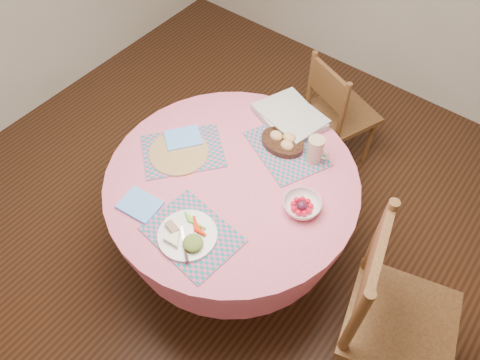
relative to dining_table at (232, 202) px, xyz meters
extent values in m
plane|color=#331C0F|center=(0.00, 0.00, -0.56)|extent=(4.00, 4.00, 0.00)
cylinder|color=#E36A7D|center=(0.00, 0.00, 0.17)|extent=(1.24, 1.24, 0.04)
cone|color=#E36A7D|center=(0.00, 0.00, 0.00)|extent=(1.24, 1.24, 0.30)
cylinder|color=black|center=(0.00, 0.00, -0.34)|extent=(0.14, 0.14, 0.44)
cylinder|color=black|center=(0.00, 0.00, -0.53)|extent=(0.56, 0.56, 0.06)
cube|color=brown|center=(0.98, -0.03, -0.05)|extent=(0.58, 0.60, 0.04)
cylinder|color=brown|center=(1.11, 0.22, -0.30)|extent=(0.05, 0.05, 0.50)
cylinder|color=brown|center=(0.74, 0.12, -0.30)|extent=(0.05, 0.05, 0.50)
cylinder|color=brown|center=(0.82, -0.28, 0.23)|extent=(0.05, 0.05, 0.56)
cylinder|color=brown|center=(0.72, 0.11, 0.23)|extent=(0.05, 0.05, 0.56)
cube|color=brown|center=(0.77, -0.08, 0.34)|extent=(0.14, 0.40, 0.27)
cube|color=brown|center=(0.05, 1.07, -0.16)|extent=(0.50, 0.49, 0.04)
cylinder|color=brown|center=(0.26, 1.15, -0.36)|extent=(0.05, 0.05, 0.40)
cylinder|color=brown|center=(-0.04, 1.27, -0.36)|extent=(0.05, 0.05, 0.40)
cylinder|color=brown|center=(0.15, 0.87, -0.36)|extent=(0.05, 0.05, 0.40)
cylinder|color=brown|center=(-0.15, 0.99, -0.36)|extent=(0.05, 0.05, 0.40)
cylinder|color=brown|center=(0.14, 0.85, 0.06)|extent=(0.05, 0.05, 0.44)
cylinder|color=brown|center=(-0.15, 0.97, 0.06)|extent=(0.05, 0.05, 0.44)
cube|color=brown|center=(-0.01, 0.91, 0.15)|extent=(0.30, 0.14, 0.21)
cube|color=#147373|center=(0.06, -0.35, 0.20)|extent=(0.43, 0.34, 0.01)
cube|color=#147373|center=(-0.30, -0.02, 0.20)|extent=(0.49, 0.50, 0.01)
cube|color=#147373|center=(0.10, 0.32, 0.20)|extent=(0.49, 0.44, 0.01)
cylinder|color=#90633E|center=(-0.31, -0.04, 0.20)|extent=(0.30, 0.30, 0.01)
cube|color=#61A3FB|center=(-0.24, -0.38, 0.20)|extent=(0.19, 0.16, 0.01)
cube|color=#61A3FB|center=(-0.36, 0.04, 0.21)|extent=(0.22, 0.23, 0.01)
cylinder|color=white|center=(0.05, -0.37, 0.21)|extent=(0.26, 0.26, 0.01)
ellipsoid|color=#30501B|center=(0.11, -0.38, 0.23)|extent=(0.11, 0.11, 0.04)
cylinder|color=#F0E2C0|center=(0.04, -0.44, 0.23)|extent=(0.10, 0.10, 0.02)
cube|color=#926954|center=(-0.02, -0.41, 0.23)|extent=(0.07, 0.05, 0.02)
cube|color=silver|center=(0.07, -0.40, 0.22)|extent=(0.12, 0.10, 0.00)
cylinder|color=black|center=(0.07, 0.33, 0.22)|extent=(0.23, 0.23, 0.03)
ellipsoid|color=tan|center=(0.03, 0.33, 0.25)|extent=(0.07, 0.06, 0.05)
ellipsoid|color=tan|center=(0.09, 0.36, 0.25)|extent=(0.07, 0.06, 0.05)
ellipsoid|color=tan|center=(0.11, 0.31, 0.25)|extent=(0.07, 0.06, 0.05)
cylinder|color=tan|center=(0.24, 0.34, 0.27)|extent=(0.08, 0.08, 0.14)
torus|color=tan|center=(0.29, 0.34, 0.27)|extent=(0.07, 0.01, 0.07)
imported|color=white|center=(0.36, 0.06, 0.22)|extent=(0.21, 0.21, 0.05)
sphere|color=red|center=(0.40, 0.06, 0.22)|extent=(0.03, 0.03, 0.03)
sphere|color=red|center=(0.39, 0.09, 0.22)|extent=(0.03, 0.03, 0.03)
sphere|color=red|center=(0.37, 0.10, 0.22)|extent=(0.03, 0.03, 0.03)
sphere|color=red|center=(0.34, 0.09, 0.22)|extent=(0.03, 0.03, 0.03)
sphere|color=red|center=(0.32, 0.07, 0.22)|extent=(0.03, 0.03, 0.03)
sphere|color=red|center=(0.32, 0.05, 0.22)|extent=(0.03, 0.03, 0.03)
sphere|color=red|center=(0.34, 0.03, 0.22)|extent=(0.03, 0.03, 0.03)
sphere|color=red|center=(0.37, 0.02, 0.22)|extent=(0.03, 0.03, 0.03)
sphere|color=red|center=(0.39, 0.03, 0.22)|extent=(0.03, 0.03, 0.03)
sphere|color=#48142C|center=(0.36, 0.06, 0.22)|extent=(0.05, 0.05, 0.05)
cube|color=silver|center=(-0.01, 0.50, 0.22)|extent=(0.42, 0.38, 0.03)
cube|color=silver|center=(0.01, 0.50, 0.24)|extent=(0.37, 0.31, 0.01)
camera|label=1|loc=(0.88, -1.06, 1.98)|focal=35.00mm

